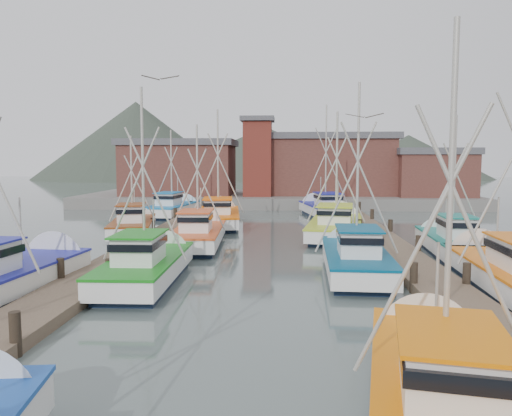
# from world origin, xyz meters

# --- Properties ---
(ground) EXTENTS (260.00, 260.00, 0.00)m
(ground) POSITION_xyz_m (0.00, 0.00, 0.00)
(ground) COLOR #43514D
(ground) RESTS_ON ground
(dock_left) EXTENTS (2.30, 46.00, 1.50)m
(dock_left) POSITION_xyz_m (-7.00, 4.04, 0.21)
(dock_left) COLOR brown
(dock_left) RESTS_ON ground
(dock_right) EXTENTS (2.30, 46.00, 1.50)m
(dock_right) POSITION_xyz_m (7.00, 4.04, 0.21)
(dock_right) COLOR brown
(dock_right) RESTS_ON ground
(quay) EXTENTS (44.00, 16.00, 1.20)m
(quay) POSITION_xyz_m (0.00, 37.00, 0.60)
(quay) COLOR slate
(quay) RESTS_ON ground
(shed_left) EXTENTS (12.72, 8.48, 6.20)m
(shed_left) POSITION_xyz_m (-11.00, 35.00, 4.34)
(shed_left) COLOR brown
(shed_left) RESTS_ON quay
(shed_center) EXTENTS (14.84, 9.54, 6.90)m
(shed_center) POSITION_xyz_m (6.00, 37.00, 4.69)
(shed_center) COLOR brown
(shed_center) RESTS_ON quay
(shed_right) EXTENTS (8.48, 6.36, 5.20)m
(shed_right) POSITION_xyz_m (17.00, 34.00, 3.84)
(shed_right) COLOR brown
(shed_right) RESTS_ON quay
(lookout_tower) EXTENTS (3.60, 3.60, 8.50)m
(lookout_tower) POSITION_xyz_m (-2.00, 33.00, 5.55)
(lookout_tower) COLOR maroon
(lookout_tower) RESTS_ON quay
(distant_hills) EXTENTS (175.00, 140.00, 42.00)m
(distant_hills) POSITION_xyz_m (-12.76, 122.59, 0.00)
(distant_hills) COLOR #3A4439
(distant_hills) RESTS_ON ground
(boat_1) EXTENTS (4.05, 8.76, 8.29)m
(boat_1) POSITION_xyz_m (4.11, -11.46, 0.68)
(boat_1) COLOR #0F1D35
(boat_1) RESTS_ON ground
(boat_4) EXTENTS (3.48, 8.50, 8.71)m
(boat_4) POSITION_xyz_m (-4.74, -0.71, 0.68)
(boat_4) COLOR #0F1D35
(boat_4) RESTS_ON ground
(boat_5) EXTENTS (3.65, 8.75, 9.17)m
(boat_5) POSITION_xyz_m (4.20, 1.41, 0.68)
(boat_5) COLOR #0F1D35
(boat_5) RESTS_ON ground
(boat_6) EXTENTS (3.83, 9.86, 9.19)m
(boat_6) POSITION_xyz_m (-9.64, -3.12, 0.68)
(boat_6) COLOR #0F1D35
(boat_6) RESTS_ON ground
(boat_7) EXTENTS (4.22, 9.47, 10.50)m
(boat_7) POSITION_xyz_m (9.97, -0.76, 0.69)
(boat_7) COLOR #0F1D35
(boat_7) RESTS_ON ground
(boat_8) EXTENTS (3.20, 8.76, 7.87)m
(boat_8) POSITION_xyz_m (-4.12, 8.14, 0.68)
(boat_8) COLOR #0F1D35
(boat_8) RESTS_ON ground
(boat_9) EXTENTS (4.77, 10.79, 9.24)m
(boat_9) POSITION_xyz_m (4.50, 12.57, 0.68)
(boat_9) COLOR #0F1D35
(boat_9) RESTS_ON ground
(boat_10) EXTENTS (4.12, 8.63, 7.37)m
(boat_10) POSITION_xyz_m (-9.33, 12.00, 0.68)
(boat_10) COLOR #0F1D35
(boat_10) RESTS_ON ground
(boat_11) EXTENTS (3.25, 8.00, 8.08)m
(boat_11) POSITION_xyz_m (10.00, 6.34, 0.68)
(boat_11) COLOR #0F1D35
(boat_11) RESTS_ON ground
(boat_12) EXTENTS (4.20, 10.37, 9.90)m
(boat_12) POSITION_xyz_m (-4.26, 17.81, 0.68)
(boat_12) COLOR #0F1D35
(boat_12) RESTS_ON ground
(boat_13) EXTENTS (4.49, 9.88, 10.83)m
(boat_13) POSITION_xyz_m (4.48, 24.26, 0.69)
(boat_13) COLOR #0F1D35
(boat_13) RESTS_ON ground
(boat_14) EXTENTS (3.72, 9.15, 8.56)m
(boat_14) POSITION_xyz_m (-9.20, 24.05, 0.68)
(boat_14) COLOR #0F1D35
(boat_14) RESTS_ON ground
(gull_near) EXTENTS (1.55, 0.66, 0.24)m
(gull_near) POSITION_xyz_m (-4.05, -0.93, 8.43)
(gull_near) COLOR gray
(gull_near) RESTS_ON ground
(gull_far) EXTENTS (1.55, 0.66, 0.24)m
(gull_far) POSITION_xyz_m (4.22, -0.47, 6.91)
(gull_far) COLOR gray
(gull_far) RESTS_ON ground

